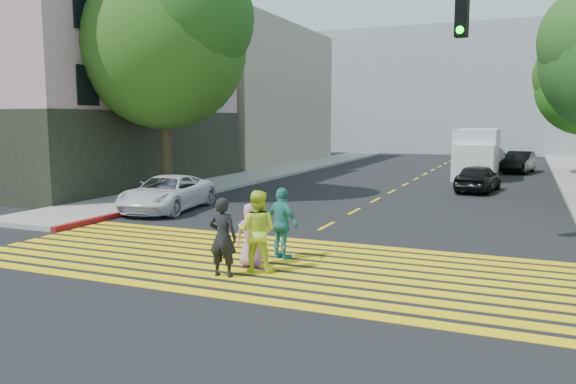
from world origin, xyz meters
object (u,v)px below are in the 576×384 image
Objects in this scene: pedestrian_child at (251,235)px; dark_car_parked at (519,162)px; pedestrian_man at (223,237)px; tree_left at (166,37)px; dark_car_near at (478,178)px; pedestrian_woman at (257,231)px; white_van at (477,155)px; white_sedan at (167,193)px; pedestrian_extra at (282,224)px; silver_car at (490,158)px.

pedestrian_child reaches higher than dark_car_parked.
pedestrian_man is 27.72m from dark_car_parked.
tree_left is 6.87× the size of pedestrian_child.
pedestrian_woman is at bearing 86.98° from dark_car_near.
white_sedan is at bearing -119.57° from white_van.
tree_left reaches higher than pedestrian_extra.
silver_car is (-0.20, 12.60, 0.11)m from dark_car_near.
dark_car_parked is (11.32, 20.53, 0.03)m from white_sedan.
tree_left is 2.17× the size of white_sedan.
dark_car_near is at bearing 30.57° from tree_left.
white_sedan is 0.78× the size of white_van.
pedestrian_child is 28.39m from silver_car.
pedestrian_man is at bearing 45.13° from pedestrian_woman.
white_van is (2.93, 21.97, 0.58)m from pedestrian_child.
silver_car is at bearing 59.47° from tree_left.
pedestrian_man is 0.98m from pedestrian_child.
pedestrian_woman is 0.39× the size of white_sedan.
pedestrian_child is at bearing -56.87° from pedestrian_woman.
white_sedan is 24.41m from silver_car.
pedestrian_child is at bearing -104.48° from pedestrian_man.
pedestrian_woman reaches higher than white_sedan.
pedestrian_extra is 0.42× the size of dark_car_parked.
pedestrian_child is at bearing 90.83° from pedestrian_extra.
pedestrian_woman is at bearing -129.77° from pedestrian_man.
pedestrian_man is 16.96m from dark_car_near.
silver_car is at bearing -80.63° from dark_car_near.
pedestrian_man reaches higher than white_sedan.
white_sedan is at bearing -13.90° from pedestrian_extra.
dark_car_parked reaches higher than dark_car_near.
pedestrian_child is 26.75m from dark_car_parked.
white_sedan is at bearing -51.68° from pedestrian_child.
pedestrian_man is 29.36m from silver_car.
dark_car_parked is at bearing -105.28° from pedestrian_man.
white_van is at bearing 50.09° from tree_left.
silver_car reaches higher than white_sedan.
silver_car is at bearing 59.41° from white_sedan.
tree_left is 18.09m from white_van.
pedestrian_woman reaches higher than dark_car_near.
white_van is (11.11, 13.28, -5.26)m from tree_left.
tree_left is at bearing -55.78° from pedestrian_child.
pedestrian_extra reaches higher than white_sedan.
pedestrian_man is at bearing 85.90° from dark_car_near.
silver_car is (11.50, 19.51, -5.80)m from tree_left.
pedestrian_woman is 16.24m from dark_car_near.
pedestrian_man is 0.29× the size of white_van.
white_van is at bearing -106.66° from pedestrian_child.
pedestrian_child is 22.17m from white_van.
dark_car_parked is at bearing -110.04° from pedestrian_child.
pedestrian_child is at bearing -50.17° from white_sedan.
tree_left is 1.92× the size of silver_car.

